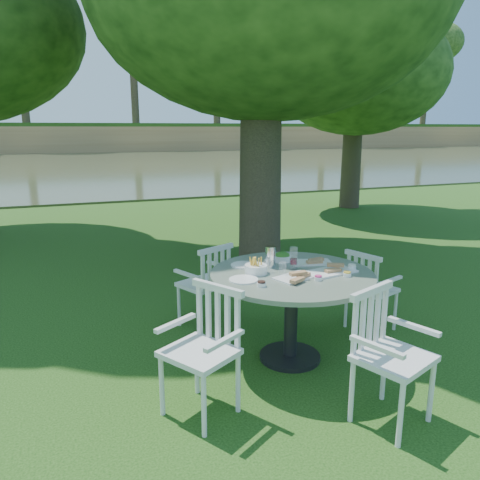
% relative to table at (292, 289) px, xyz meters
% --- Properties ---
extents(ground, '(140.00, 140.00, 0.00)m').
position_rel_table_xyz_m(ground, '(-0.02, 1.06, -0.68)').
color(ground, '#12360B').
rests_on(ground, ground).
extents(table, '(1.46, 1.46, 0.83)m').
position_rel_table_xyz_m(table, '(0.00, 0.00, 0.00)').
color(table, black).
rests_on(table, ground).
extents(chair_ne, '(0.52, 0.54, 0.86)m').
position_rel_table_xyz_m(chair_ne, '(1.02, 0.28, -0.18)').
color(chair_ne, silver).
rests_on(chair_ne, ground).
extents(chair_nw, '(0.60, 0.58, 0.91)m').
position_rel_table_xyz_m(chair_nw, '(-0.49, 0.93, -0.15)').
color(chair_nw, silver).
rests_on(chair_nw, ground).
extents(chair_sw, '(0.63, 0.64, 0.95)m').
position_rel_table_xyz_m(chair_sw, '(-0.93, -0.48, -0.12)').
color(chair_sw, silver).
rests_on(chair_sw, ground).
extents(chair_se, '(0.62, 0.60, 0.97)m').
position_rel_table_xyz_m(chair_se, '(0.21, -1.02, -0.11)').
color(chair_se, silver).
rests_on(chair_se, ground).
extents(tableware, '(1.20, 0.78, 0.21)m').
position_rel_table_xyz_m(tableware, '(-0.05, 0.10, 0.19)').
color(tableware, white).
rests_on(tableware, table).
extents(river, '(100.00, 28.00, 0.12)m').
position_rel_table_xyz_m(river, '(-0.02, 24.06, -0.68)').
color(river, '#373E24').
rests_on(river, ground).
extents(far_bank, '(100.00, 18.00, 15.20)m').
position_rel_table_xyz_m(far_bank, '(0.26, 42.18, 6.57)').
color(far_bank, '#9D7549').
rests_on(far_bank, ground).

